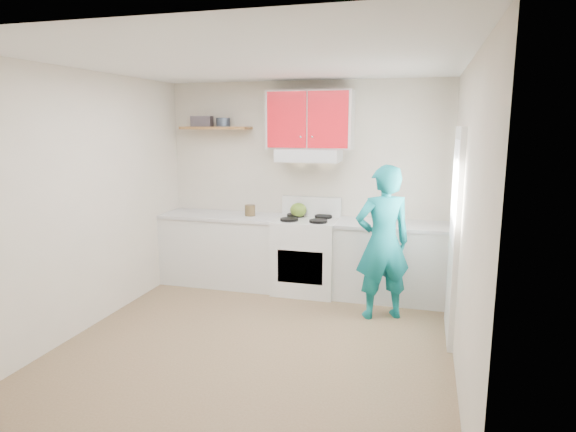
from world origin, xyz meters
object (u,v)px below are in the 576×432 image
(tin, at_px, (223,122))
(person, at_px, (383,243))
(stove, at_px, (306,255))
(crock, at_px, (250,211))
(kettle, at_px, (298,210))

(tin, height_order, person, tin)
(stove, distance_m, crock, 0.91)
(stove, distance_m, person, 1.20)
(kettle, height_order, crock, kettle)
(tin, relative_size, kettle, 0.86)
(kettle, distance_m, person, 1.34)
(stove, xyz_separation_m, kettle, (-0.13, 0.12, 0.55))
(tin, xyz_separation_m, crock, (0.39, -0.11, -1.11))
(kettle, bearing_deg, stove, -48.78)
(tin, xyz_separation_m, person, (2.11, -0.74, -1.26))
(kettle, xyz_separation_m, person, (1.11, -0.72, -0.18))
(stove, relative_size, tin, 5.11)
(tin, height_order, kettle, tin)
(tin, bearing_deg, kettle, -1.22)
(stove, height_order, person, person)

